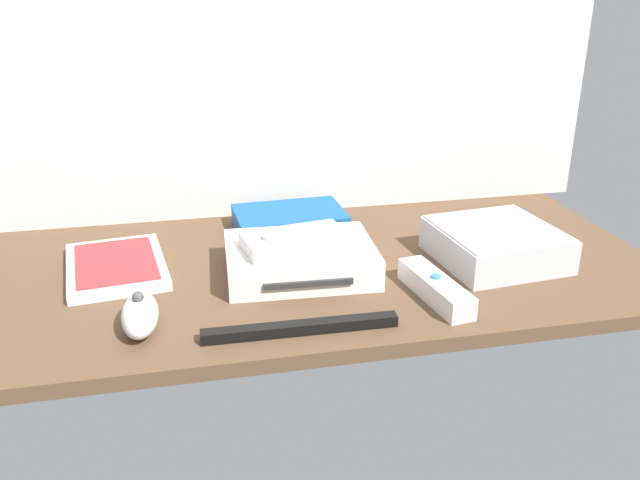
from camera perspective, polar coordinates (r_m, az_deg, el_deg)
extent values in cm
cube|color=brown|center=(99.32, 0.00, -2.67)|extent=(100.00, 48.00, 2.00)
cube|color=silver|center=(114.57, -2.72, 17.80)|extent=(110.00, 1.20, 64.00)
cube|color=white|center=(95.43, -1.71, -1.65)|extent=(21.73, 16.97, 4.40)
cube|color=#2D2D2D|center=(88.07, -0.98, -3.79)|extent=(12.01, 1.17, 0.80)
cube|color=silver|center=(102.97, 14.85, -0.40)|extent=(18.67, 18.67, 5.00)
cube|color=silver|center=(102.02, 14.99, 0.98)|extent=(17.93, 17.93, 0.30)
cube|color=white|center=(101.19, -17.10, -2.18)|extent=(15.96, 20.61, 1.40)
cube|color=#B72D33|center=(100.88, -17.15, -1.77)|extent=(13.19, 17.65, 0.16)
cube|color=#145193|center=(111.60, -2.62, 1.69)|extent=(18.54, 12.82, 3.40)
cube|color=#19D833|center=(105.95, -1.90, 0.55)|extent=(8.01, 0.77, 0.60)
cube|color=white|center=(89.86, 9.86, -4.08)|extent=(5.73, 15.17, 3.00)
cylinder|color=#387FDB|center=(89.13, 9.93, -3.10)|extent=(1.40, 1.40, 0.40)
ellipsoid|color=white|center=(83.85, -15.19, -6.21)|extent=(4.56, 10.07, 4.00)
sphere|color=#4C4C4C|center=(82.76, -15.36, -4.75)|extent=(1.40, 1.40, 1.40)
cube|color=white|center=(93.30, -2.12, -0.10)|extent=(15.48, 10.16, 2.00)
cylinder|color=#99999E|center=(91.73, -4.49, 0.25)|extent=(2.29, 2.29, 0.40)
cube|color=black|center=(80.83, -1.67, -7.55)|extent=(24.03, 2.22, 1.40)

